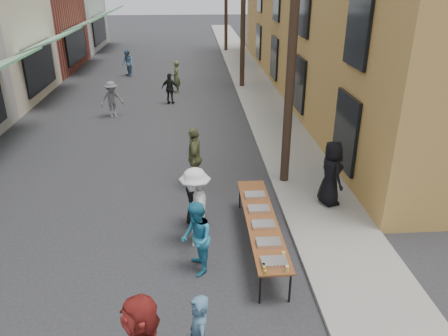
{
  "coord_description": "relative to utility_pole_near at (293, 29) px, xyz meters",
  "views": [
    {
      "loc": [
        1.64,
        -8.81,
        5.89
      ],
      "look_at": [
        2.35,
        1.33,
        1.3
      ],
      "focal_mm": 35.0,
      "sensor_mm": 36.0,
      "label": 1
    }
  ],
  "objects": [
    {
      "name": "sidewalk",
      "position": [
        0.7,
        12.0,
        -4.45
      ],
      "size": [
        2.2,
        60.0,
        0.1
      ],
      "primitive_type": "cube",
      "color": "gray",
      "rests_on": "ground"
    },
    {
      "name": "passerby_far",
      "position": [
        -6.64,
        15.25,
        -3.7
      ],
      "size": [
        0.93,
        0.98,
        1.6
      ],
      "primitive_type": "imported",
      "rotation": [
        0.0,
        0.0,
        5.28
      ],
      "color": "#51769C",
      "rests_on": "ground"
    },
    {
      "name": "utility_pole_near",
      "position": [
        0.0,
        0.0,
        0.0
      ],
      "size": [
        0.26,
        0.26,
        9.0
      ],
      "primitive_type": "cylinder",
      "color": "#2D2116",
      "rests_on": "ground"
    },
    {
      "name": "server",
      "position": [
        0.91,
        -1.53,
        -3.5
      ],
      "size": [
        0.74,
        0.97,
        1.79
      ],
      "primitive_type": "imported",
      "rotation": [
        0.0,
        0.0,
        1.78
      ],
      "color": "black",
      "rests_on": "sidewalk"
    },
    {
      "name": "condiment_jar_c",
      "position": [
        -1.44,
        -5.1,
        -3.71
      ],
      "size": [
        0.07,
        0.07,
        0.08
      ],
      "primitive_type": "cylinder",
      "color": "#A57F26",
      "rests_on": "serving_table"
    },
    {
      "name": "guest_front_d",
      "position": [
        -2.7,
        -3.05,
        -3.54
      ],
      "size": [
        0.72,
        1.25,
        1.92
      ],
      "primitive_type": "imported",
      "rotation": [
        0.0,
        0.0,
        -1.58
      ],
      "color": "silver",
      "rests_on": "ground"
    },
    {
      "name": "condiment_jar_a",
      "position": [
        -1.44,
        -5.3,
        -3.71
      ],
      "size": [
        0.07,
        0.07,
        0.08
      ],
      "primitive_type": "cylinder",
      "color": "#A57F26",
      "rests_on": "serving_table"
    },
    {
      "name": "catering_tray_foil_b",
      "position": [
        -1.22,
        -4.35,
        -3.71
      ],
      "size": [
        0.5,
        0.33,
        0.08
      ],
      "primitive_type": "cube",
      "color": "#B2B2B7",
      "rests_on": "serving_table"
    },
    {
      "name": "utility_pole_mid",
      "position": [
        0.0,
        12.0,
        0.0
      ],
      "size": [
        0.26,
        0.26,
        9.0
      ],
      "primitive_type": "cylinder",
      "color": "#2D2116",
      "rests_on": "ground"
    },
    {
      "name": "passerby_mid",
      "position": [
        -3.8,
        8.98,
        -3.76
      ],
      "size": [
        0.93,
        0.6,
        1.48
      ],
      "primitive_type": "imported",
      "rotation": [
        0.0,
        0.0,
        2.84
      ],
      "color": "black",
      "rests_on": "ground"
    },
    {
      "name": "catering_tray_buns",
      "position": [
        -1.22,
        -3.65,
        -3.71
      ],
      "size": [
        0.5,
        0.33,
        0.08
      ],
      "primitive_type": "cube",
      "color": "tan",
      "rests_on": "serving_table"
    },
    {
      "name": "cup_stack",
      "position": [
        -1.02,
        -5.25,
        -3.69
      ],
      "size": [
        0.08,
        0.08,
        0.12
      ],
      "primitive_type": "cylinder",
      "color": "tan",
      "rests_on": "serving_table"
    },
    {
      "name": "serving_table",
      "position": [
        -1.22,
        -3.35,
        -3.79
      ],
      "size": [
        0.7,
        4.0,
        0.75
      ],
      "color": "brown",
      "rests_on": "ground"
    },
    {
      "name": "guest_front_a",
      "position": [
        -2.7,
        -2.27,
        -3.71
      ],
      "size": [
        0.6,
        0.83,
        1.57
      ],
      "primitive_type": "imported",
      "rotation": [
        0.0,
        0.0,
        -1.43
      ],
      "color": "black",
      "rests_on": "ground"
    },
    {
      "name": "condiment_jar_b",
      "position": [
        -1.44,
        -5.2,
        -3.71
      ],
      "size": [
        0.07,
        0.07,
        0.08
      ],
      "primitive_type": "cylinder",
      "color": "#A57F26",
      "rests_on": "serving_table"
    },
    {
      "name": "catering_tray_foil_d",
      "position": [
        -1.22,
        -2.95,
        -3.71
      ],
      "size": [
        0.5,
        0.33,
        0.08
      ],
      "primitive_type": "cube",
      "color": "#B2B2B7",
      "rests_on": "serving_table"
    },
    {
      "name": "guest_front_e",
      "position": [
        -2.7,
        -0.01,
        -3.59
      ],
      "size": [
        0.53,
        1.1,
        1.83
      ],
      "primitive_type": "imported",
      "rotation": [
        0.0,
        0.0,
        -1.65
      ],
      "color": "#656A3D",
      "rests_on": "ground"
    },
    {
      "name": "catering_tray_buns_end",
      "position": [
        -1.22,
        -2.25,
        -3.71
      ],
      "size": [
        0.5,
        0.33,
        0.08
      ],
      "primitive_type": "cube",
      "color": "tan",
      "rests_on": "serving_table"
    },
    {
      "name": "passerby_right",
      "position": [
        -3.56,
        11.13,
        -3.67
      ],
      "size": [
        0.44,
        0.63,
        1.66
      ],
      "primitive_type": "imported",
      "rotation": [
        0.0,
        0.0,
        4.78
      ],
      "color": "#4E5B35",
      "rests_on": "ground"
    },
    {
      "name": "ground",
      "position": [
        -4.3,
        -3.0,
        -4.5
      ],
      "size": [
        120.0,
        120.0,
        0.0
      ],
      "primitive_type": "plane",
      "color": "#28282B",
      "rests_on": "ground"
    },
    {
      "name": "guest_front_c",
      "position": [
        -2.7,
        -4.14,
        -3.68
      ],
      "size": [
        0.72,
        0.87,
        1.64
      ],
      "primitive_type": "imported",
      "rotation": [
        0.0,
        0.0,
        -1.43
      ],
      "color": "teal",
      "rests_on": "ground"
    },
    {
      "name": "passerby_left",
      "position": [
        -6.24,
        7.05,
        -3.71
      ],
      "size": [
        1.17,
        0.93,
        1.58
      ],
      "primitive_type": "imported",
      "rotation": [
        0.0,
        0.0,
        0.39
      ],
      "color": "slate",
      "rests_on": "ground"
    },
    {
      "name": "catering_tray_sausage",
      "position": [
        -1.22,
        -5.0,
        -3.71
      ],
      "size": [
        0.5,
        0.33,
        0.08
      ],
      "primitive_type": "cube",
      "color": "maroon",
      "rests_on": "serving_table"
    }
  ]
}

